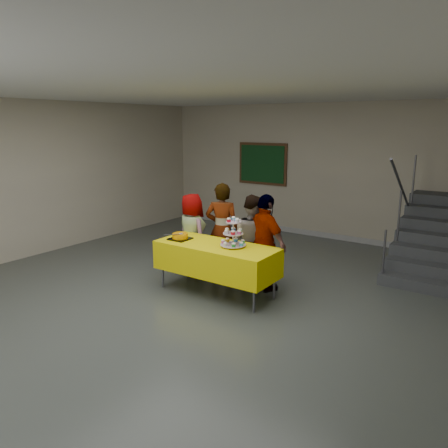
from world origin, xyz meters
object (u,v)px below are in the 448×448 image
object	(u,v)px
bear_cake	(180,236)
schoolchild_d	(265,243)
cupcake_stand	(233,236)
schoolchild_c	(253,240)
bake_table	(216,258)
noticeboard	(262,164)
staircase	(440,241)
schoolchild_b	(222,229)
schoolchild_a	(192,234)

from	to	relation	value
bear_cake	schoolchild_d	bearing A→B (deg)	27.13
cupcake_stand	schoolchild_c	world-z (taller)	schoolchild_c
bake_table	noticeboard	distance (m)	4.54
schoolchild_d	staircase	distance (m)	3.43
cupcake_stand	noticeboard	xyz separation A→B (m)	(-1.86, 4.07, 0.66)
bake_table	schoolchild_b	xyz separation A→B (m)	(-0.44, 0.77, 0.24)
schoolchild_b	staircase	bearing A→B (deg)	-163.62
bake_table	schoolchild_d	bearing A→B (deg)	44.80
schoolchild_d	staircase	size ratio (longest dim) A/B	0.63
schoolchild_c	noticeboard	size ratio (longest dim) A/B	1.13
bake_table	bear_cake	size ratio (longest dim) A/B	5.25
staircase	schoolchild_d	bearing A→B (deg)	-126.50
schoolchild_b	schoolchild_d	bearing A→B (deg)	142.87
schoolchild_c	staircase	world-z (taller)	staircase
schoolchild_a	bear_cake	bearing A→B (deg)	131.29
schoolchild_a	noticeboard	xyz separation A→B (m)	(-0.71, 3.61, 0.90)
schoolchild_a	schoolchild_b	size ratio (longest dim) A/B	0.88
schoolchild_c	noticeboard	bearing A→B (deg)	-48.74
schoolchild_b	noticeboard	bearing A→B (deg)	-94.47
bear_cake	schoolchild_b	size ratio (longest dim) A/B	0.23
schoolchild_d	noticeboard	bearing A→B (deg)	-38.02
schoolchild_b	schoolchild_d	distance (m)	1.01
bear_cake	schoolchild_c	distance (m)	1.16
bake_table	noticeboard	world-z (taller)	noticeboard
staircase	cupcake_stand	bearing A→B (deg)	-125.51
schoolchild_d	schoolchild_a	bearing A→B (deg)	22.14
schoolchild_b	staircase	distance (m)	3.93
staircase	noticeboard	bearing A→B (deg)	168.65
schoolchild_d	bear_cake	bearing A→B (deg)	48.42
cupcake_stand	noticeboard	world-z (taller)	noticeboard
bear_cake	schoolchild_a	world-z (taller)	schoolchild_a
schoolchild_b	staircase	size ratio (longest dim) A/B	0.66
bake_table	staircase	distance (m)	4.18
bear_cake	staircase	xyz separation A→B (m)	(3.22, 3.36, -0.34)
schoolchild_a	cupcake_stand	bearing A→B (deg)	177.70
cupcake_stand	staircase	xyz separation A→B (m)	(2.31, 3.24, -0.45)
schoolchild_d	noticeboard	xyz separation A→B (m)	(-2.13, 3.59, 0.84)
noticeboard	schoolchild_a	bearing A→B (deg)	-78.93
schoolchild_c	schoolchild_a	bearing A→B (deg)	20.51
noticeboard	schoolchild_b	bearing A→B (deg)	-71.02
staircase	noticeboard	world-z (taller)	noticeboard
staircase	schoolchild_a	bearing A→B (deg)	-141.29
schoolchild_a	schoolchild_d	xyz separation A→B (m)	(1.42, 0.02, 0.06)
bear_cake	schoolchild_b	bearing A→B (deg)	75.90
noticeboard	staircase	bearing A→B (deg)	-11.35
bear_cake	schoolchild_d	size ratio (longest dim) A/B	0.24
cupcake_stand	schoolchild_d	xyz separation A→B (m)	(0.27, 0.48, -0.18)
noticeboard	schoolchild_c	bearing A→B (deg)	-62.15
schoolchild_d	staircase	world-z (taller)	staircase
bake_table	schoolchild_c	bearing A→B (deg)	69.65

